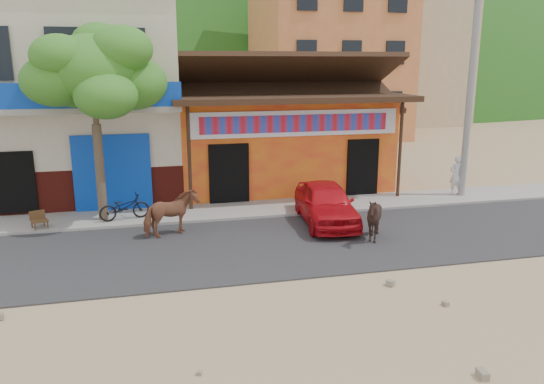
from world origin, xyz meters
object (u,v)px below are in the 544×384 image
Objects in this scene: cafe_chair_left at (38,213)px; red_car at (326,203)px; scooter at (124,207)px; utility_pole at (471,86)px; cow_dark at (374,218)px; tree at (96,124)px; cow_tan at (171,214)px; pedestrian at (456,175)px.

red_car is at bearing -33.27° from cafe_chair_left.
utility_pole is at bearing -101.88° from scooter.
scooter is at bearing -135.44° from cow_dark.
tree is at bearing 60.54° from scooter.
pedestrian is at bearing -103.53° from cow_tan.
tree is 4.64× the size of cow_dark.
cafe_chair_left is (-2.45, -0.31, 0.06)m from scooter.
tree reaches higher than cafe_chair_left.
cow_dark is at bearing -133.09° from cow_tan.
utility_pole is 11.50m from cow_tan.
cow_dark is (-5.26, -3.86, -3.43)m from utility_pole.
tree is at bearing 21.26° from cow_tan.
tree reaches higher than cow_dark.
pedestrian is (10.58, 2.23, 0.15)m from cow_tan.
red_car is 6.18m from pedestrian.
tree is 4.10× the size of pedestrian.
pedestrian reaches higher than red_car.
tree is at bearing 171.18° from red_car.
red_car is at bearing -118.05° from scooter.
scooter is at bearing -15.76° from tree.
tree reaches higher than pedestrian.
cafe_chair_left is (-14.39, -0.83, -0.26)m from pedestrian.
tree is 2.68m from scooter.
tree is at bearing -134.54° from cow_dark.
utility_pole is 15.03m from cafe_chair_left.
cafe_chair_left reaches higher than scooter.
cafe_chair_left is (-1.79, -0.50, -2.53)m from tree.
cow_dark is 0.34× the size of red_car.
pedestrian reaches higher than cafe_chair_left.
utility_pole reaches higher than cow_dark.
scooter is at bearing -17.68° from cafe_chair_left.
utility_pole is at bearing 23.61° from red_car.
tree is 8.72m from cow_dark.
cow_dark is at bearing -130.51° from scooter.
red_car is at bearing -176.94° from cow_dark.
pedestrian is (-0.20, 0.13, -3.27)m from utility_pole.
cow_tan is at bearing -155.34° from scooter.
cow_dark reaches higher than scooter.
cow_tan is 0.41× the size of red_car.
cow_tan reaches higher than cow_dark.
red_car is 2.45× the size of scooter.
tree is 6.38× the size of cafe_chair_left.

